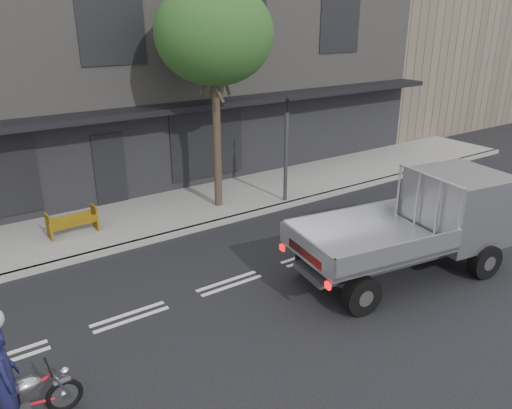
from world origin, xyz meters
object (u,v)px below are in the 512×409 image
object	(u,v)px
flatbed_ute	(443,213)
construction_barrier	(75,224)
street_tree	(214,35)
motorcycle	(22,401)
traffic_light_pole	(286,155)
rider	(5,381)

from	to	relation	value
flatbed_ute	construction_barrier	size ratio (longest dim) A/B	4.16
street_tree	flatbed_ute	bearing A→B (deg)	-68.34
street_tree	construction_barrier	distance (m)	6.51
street_tree	motorcycle	bearing A→B (deg)	-138.88
street_tree	flatbed_ute	xyz separation A→B (m)	(2.51, -6.31, -3.89)
traffic_light_pole	construction_barrier	world-z (taller)	traffic_light_pole
street_tree	construction_barrier	bearing A→B (deg)	178.34
rider	construction_barrier	size ratio (longest dim) A/B	1.36
traffic_light_pole	flatbed_ute	size ratio (longest dim) A/B	0.64
rider	flatbed_ute	size ratio (longest dim) A/B	0.33
rider	motorcycle	bearing A→B (deg)	-89.37
street_tree	traffic_light_pole	size ratio (longest dim) A/B	1.93
motorcycle	construction_barrier	xyz separation A→B (m)	(2.53, 6.21, 0.05)
flatbed_ute	street_tree	bearing A→B (deg)	120.58
motorcycle	flatbed_ute	size ratio (longest dim) A/B	0.32
street_tree	traffic_light_pole	distance (m)	4.23
rider	traffic_light_pole	bearing A→B (deg)	-59.52
street_tree	rider	world-z (taller)	street_tree
street_tree	motorcycle	distance (m)	10.42
traffic_light_pole	street_tree	bearing A→B (deg)	156.97
flatbed_ute	construction_barrier	bearing A→B (deg)	146.08
motorcycle	flatbed_ute	xyz separation A→B (m)	(9.47, -0.23, 0.92)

